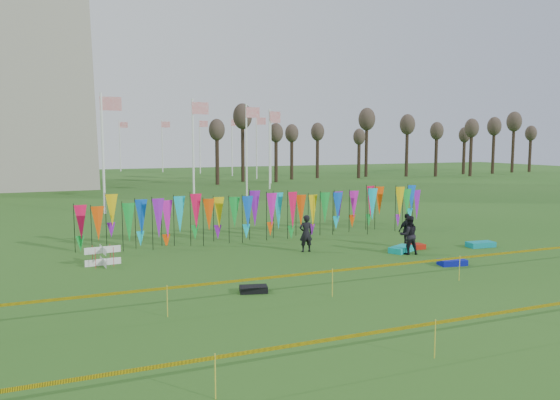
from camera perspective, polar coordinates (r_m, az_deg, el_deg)
name	(u,v)px	position (r m, az deg, el deg)	size (l,w,h in m)	color
ground	(350,275)	(20.21, 7.33, -7.81)	(160.00, 160.00, 0.00)	#235116
flagpole_ring	(10,149)	(65.11, -26.36, 4.83)	(57.40, 56.16, 8.00)	white
banner_row	(275,210)	(27.19, -0.57, -1.06)	(18.64, 0.64, 2.31)	black
caution_tape_near	(378,268)	(18.13, 10.17, -6.96)	(26.00, 0.02, 0.90)	#E9C404
caution_tape_far	(498,315)	(14.19, 21.84, -11.07)	(26.00, 0.02, 0.90)	#E9C404
tree_line	(395,131)	(73.95, 11.95, 7.12)	(53.92, 1.92, 7.84)	#38271C
box_kite	(103,256)	(22.55, -18.02, -5.59)	(0.70, 0.70, 0.78)	red
person_left	(306,233)	(24.06, 2.72, -3.50)	(0.60, 0.44, 1.64)	black
person_mid	(409,235)	(24.16, 13.31, -3.58)	(0.81, 0.50, 1.67)	black
person_right	(407,230)	(25.70, 13.16, -3.11)	(0.92, 0.52, 1.57)	black
kite_bag_turquoise	(401,249)	(24.69, 12.57, -5.03)	(1.26, 0.63, 0.25)	#0CBAB9
kite_bag_blue	(452,262)	(22.65, 17.56, -6.23)	(1.06, 0.56, 0.22)	#0A15AB
kite_bag_red	(412,247)	(25.40, 13.59, -4.78)	(1.20, 0.55, 0.22)	red
kite_bag_black	(254,289)	(17.89, -2.78, -9.29)	(0.89, 0.52, 0.21)	black
kite_bag_teal	(481,244)	(26.85, 20.23, -4.37)	(1.27, 0.61, 0.24)	#0B93A3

